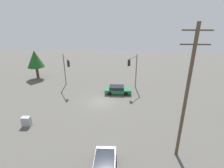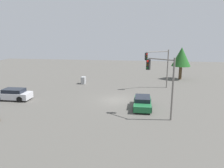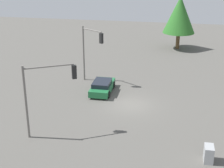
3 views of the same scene
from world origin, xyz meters
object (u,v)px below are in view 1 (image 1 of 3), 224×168
(traffic_signal_main, at_px, (66,66))
(electrical_cabinet, at_px, (26,121))
(traffic_signal_cross, at_px, (133,67))
(sedan_green, at_px, (118,90))

(traffic_signal_main, height_order, electrical_cabinet, traffic_signal_main)
(electrical_cabinet, bearing_deg, traffic_signal_cross, -139.10)
(traffic_signal_cross, bearing_deg, electrical_cabinet, -17.03)
(sedan_green, xyz_separation_m, traffic_signal_main, (9.07, -2.26, 3.37))
(traffic_signal_cross, bearing_deg, sedan_green, -23.61)
(traffic_signal_cross, height_order, electrical_cabinet, traffic_signal_cross)
(sedan_green, height_order, traffic_signal_main, traffic_signal_main)
(traffic_signal_main, xyz_separation_m, traffic_signal_cross, (-11.67, 0.49, 0.09))
(electrical_cabinet, bearing_deg, traffic_signal_main, -97.45)
(sedan_green, xyz_separation_m, traffic_signal_cross, (-2.60, -1.77, 3.46))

